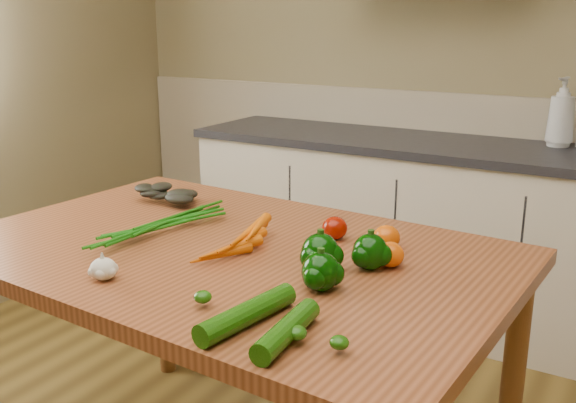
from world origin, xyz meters
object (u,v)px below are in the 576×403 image
(tomato_a, at_px, (335,228))
(tomato_b, at_px, (387,237))
(leafy_greens, at_px, (169,187))
(soap_bottle_a, at_px, (562,112))
(pepper_a, at_px, (320,253))
(garlic_bulb, at_px, (103,269))
(zucchini_b, at_px, (247,314))
(zucchini_a, at_px, (287,330))
(tomato_c, at_px, (390,254))
(carrot_bunch, at_px, (215,232))
(pepper_c, at_px, (321,272))
(pepper_b, at_px, (370,252))
(table, at_px, (229,277))

(tomato_a, xyz_separation_m, tomato_b, (0.16, -0.00, 0.00))
(leafy_greens, bearing_deg, soap_bottle_a, 54.00)
(pepper_a, relative_size, tomato_a, 1.32)
(garlic_bulb, xyz_separation_m, zucchini_b, (0.44, -0.02, -0.00))
(soap_bottle_a, bearing_deg, garlic_bulb, -94.46)
(garlic_bulb, xyz_separation_m, tomato_a, (0.36, 0.56, 0.01))
(tomato_b, bearing_deg, zucchini_a, -86.90)
(pepper_a, height_order, tomato_c, pepper_a)
(carrot_bunch, xyz_separation_m, pepper_c, (0.41, -0.13, 0.01))
(soap_bottle_a, xyz_separation_m, tomato_a, (-0.38, -1.52, -0.19))
(pepper_a, xyz_separation_m, pepper_c, (0.06, -0.11, -0.00))
(pepper_b, relative_size, tomato_c, 1.26)
(carrot_bunch, distance_m, tomato_c, 0.50)
(pepper_a, relative_size, tomato_b, 1.30)
(zucchini_b, bearing_deg, zucchini_a, -10.51)
(pepper_c, bearing_deg, garlic_bulb, -156.18)
(tomato_c, bearing_deg, leafy_greens, 168.71)
(garlic_bulb, distance_m, tomato_a, 0.67)
(soap_bottle_a, bearing_deg, leafy_greens, -110.87)
(table, distance_m, tomato_c, 0.48)
(pepper_c, bearing_deg, tomato_c, 68.81)
(zucchini_a, bearing_deg, leafy_greens, 142.73)
(zucchini_b, bearing_deg, tomato_c, 73.85)
(leafy_greens, bearing_deg, garlic_bulb, -62.71)
(tomato_c, bearing_deg, tomato_a, 151.07)
(table, height_order, pepper_a, pepper_a)
(zucchini_a, relative_size, zucchini_b, 0.84)
(soap_bottle_a, bearing_deg, zucchini_a, -79.91)
(table, xyz_separation_m, soap_bottle_a, (0.61, 1.73, 0.31))
(table, xyz_separation_m, garlic_bulb, (-0.13, -0.35, 0.12))
(pepper_c, xyz_separation_m, zucchini_a, (0.06, -0.26, -0.02))
(pepper_b, xyz_separation_m, pepper_c, (-0.05, -0.18, 0.00))
(soap_bottle_a, relative_size, zucchini_a, 1.39)
(tomato_a, height_order, zucchini_b, tomato_a)
(soap_bottle_a, height_order, zucchini_b, soap_bottle_a)
(table, distance_m, pepper_c, 0.41)
(leafy_greens, xyz_separation_m, zucchini_b, (0.77, -0.65, -0.03))
(leafy_greens, relative_size, garlic_bulb, 3.38)
(carrot_bunch, bearing_deg, pepper_a, -0.61)
(leafy_greens, distance_m, tomato_c, 0.92)
(leafy_greens, xyz_separation_m, garlic_bulb, (0.32, -0.62, -0.03))
(zucchini_b, bearing_deg, garlic_bulb, 176.94)
(pepper_c, xyz_separation_m, tomato_c, (0.09, 0.22, -0.01))
(carrot_bunch, bearing_deg, garlic_bulb, -100.22)
(garlic_bulb, distance_m, zucchini_a, 0.56)
(table, height_order, carrot_bunch, carrot_bunch)
(zucchini_b, bearing_deg, table, 130.27)
(tomato_b, bearing_deg, soap_bottle_a, 81.74)
(soap_bottle_a, bearing_deg, pepper_b, -81.71)
(carrot_bunch, xyz_separation_m, tomato_c, (0.49, 0.09, -0.01))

